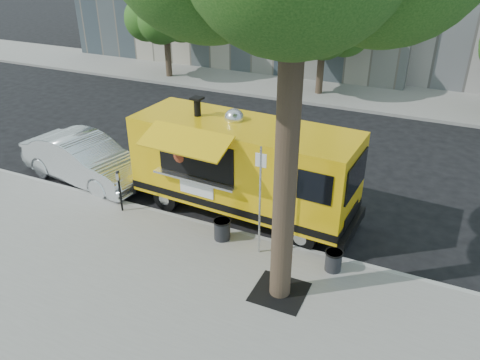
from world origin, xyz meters
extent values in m
plane|color=black|center=(0.00, 0.00, 0.00)|extent=(120.00, 120.00, 0.00)
cube|color=gray|center=(0.00, -4.00, 0.07)|extent=(60.00, 6.00, 0.15)
cube|color=#999993|center=(0.00, -0.93, 0.07)|extent=(60.00, 0.14, 0.16)
cube|color=gray|center=(0.00, 13.50, 0.07)|extent=(60.00, 5.00, 0.15)
cylinder|color=#33261C|center=(2.60, -2.80, 3.40)|extent=(0.48, 0.48, 6.50)
cube|color=black|center=(2.60, -2.80, 0.15)|extent=(1.20, 1.20, 0.02)
cylinder|color=#33261C|center=(-10.00, 12.30, 1.45)|extent=(0.36, 0.36, 2.60)
sphere|color=#174712|center=(-10.00, 12.30, 3.79)|extent=(3.42, 3.42, 3.42)
cylinder|color=#33261C|center=(-1.00, 12.70, 1.45)|extent=(0.36, 0.36, 2.60)
sphere|color=#174712|center=(-1.00, 12.70, 3.85)|extent=(3.60, 3.60, 3.60)
cylinder|color=silver|center=(1.55, -1.55, 1.65)|extent=(0.06, 0.06, 3.00)
cube|color=white|center=(1.55, -1.55, 2.80)|extent=(0.28, 0.02, 0.35)
cylinder|color=black|center=(-3.00, -1.35, 0.68)|extent=(0.06, 0.06, 1.05)
cube|color=silver|center=(-3.00, -1.35, 1.30)|extent=(0.10, 0.08, 0.22)
sphere|color=black|center=(-3.00, -1.35, 1.43)|extent=(0.11, 0.11, 0.11)
cube|color=yellow|center=(0.26, 0.29, 1.68)|extent=(6.64, 2.59, 2.36)
cube|color=black|center=(0.26, 0.29, 0.72)|extent=(6.66, 2.61, 0.22)
cube|color=black|center=(3.60, 0.09, 0.45)|extent=(0.30, 2.10, 0.30)
cube|color=black|center=(-3.08, 0.49, 0.45)|extent=(0.30, 2.10, 0.30)
cube|color=black|center=(3.54, 0.09, 2.06)|extent=(0.15, 1.77, 0.95)
cylinder|color=black|center=(2.46, -0.77, 0.40)|extent=(0.82, 0.33, 0.80)
cylinder|color=black|center=(2.57, 1.08, 0.40)|extent=(0.82, 0.33, 0.80)
cylinder|color=black|center=(-1.95, -0.51, 0.40)|extent=(0.82, 0.33, 0.80)
cylinder|color=black|center=(-1.84, 1.34, 0.40)|extent=(0.82, 0.33, 0.80)
cube|color=black|center=(-0.70, -0.70, 2.06)|extent=(2.42, 0.32, 1.05)
cube|color=silver|center=(-0.71, -0.86, 1.49)|extent=(2.62, 0.50, 0.06)
cube|color=yellow|center=(-0.73, -1.22, 2.77)|extent=(2.56, 1.10, 0.42)
cube|color=white|center=(-0.71, -0.78, 1.18)|extent=(1.10, 0.11, 0.50)
cylinder|color=black|center=(-1.24, 0.38, 3.11)|extent=(0.20, 0.20, 0.55)
sphere|color=silver|center=(-0.13, 0.51, 2.91)|extent=(0.56, 0.56, 0.56)
sphere|color=#994221|center=(-1.24, -0.38, 2.01)|extent=(0.84, 0.84, 0.84)
cylinder|color=#FF590C|center=(-1.25, -0.61, 1.88)|extent=(0.35, 0.14, 0.34)
imported|color=silver|center=(-5.50, 0.00, 0.79)|extent=(5.00, 2.32, 1.59)
cylinder|color=black|center=(0.40, -1.41, 0.44)|extent=(0.44, 0.44, 0.58)
cylinder|color=black|center=(0.40, -1.41, 0.71)|extent=(0.48, 0.48, 0.04)
cylinder|color=black|center=(3.50, -1.46, 0.41)|extent=(0.41, 0.41, 0.53)
cylinder|color=black|center=(3.50, -1.46, 0.66)|extent=(0.44, 0.44, 0.04)
camera|label=1|loc=(5.29, -10.84, 7.50)|focal=35.00mm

